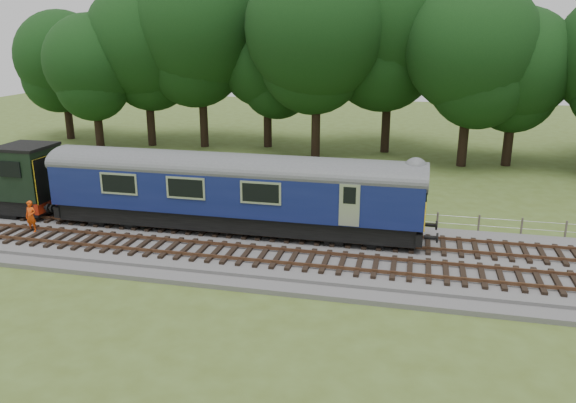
# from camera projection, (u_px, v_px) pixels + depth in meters

# --- Properties ---
(ground) EXTENTS (120.00, 120.00, 0.00)m
(ground) POSITION_uv_depth(u_px,v_px,m) (347.00, 257.00, 25.10)
(ground) COLOR #495A21
(ground) RESTS_ON ground
(ballast) EXTENTS (70.00, 7.00, 0.35)m
(ballast) POSITION_uv_depth(u_px,v_px,m) (347.00, 254.00, 25.04)
(ballast) COLOR #4C4C4F
(ballast) RESTS_ON ground
(track_north) EXTENTS (67.20, 2.40, 0.21)m
(track_north) POSITION_uv_depth(u_px,v_px,m) (351.00, 238.00, 26.28)
(track_north) COLOR black
(track_north) RESTS_ON ballast
(track_south) EXTENTS (67.20, 2.40, 0.21)m
(track_south) POSITION_uv_depth(u_px,v_px,m) (342.00, 263.00, 23.48)
(track_south) COLOR black
(track_south) RESTS_ON ballast
(fence) EXTENTS (64.00, 0.12, 1.00)m
(fence) POSITION_uv_depth(u_px,v_px,m) (358.00, 225.00, 29.29)
(fence) COLOR #6B6054
(fence) RESTS_ON ground
(tree_line) EXTENTS (70.00, 8.00, 18.00)m
(tree_line) POSITION_uv_depth(u_px,v_px,m) (381.00, 156.00, 45.60)
(tree_line) COLOR black
(tree_line) RESTS_ON ground
(dmu_railcar) EXTENTS (18.05, 2.86, 3.88)m
(dmu_railcar) POSITION_uv_depth(u_px,v_px,m) (233.00, 186.00, 26.88)
(dmu_railcar) COLOR black
(dmu_railcar) RESTS_ON ground
(worker) EXTENTS (0.59, 0.41, 1.55)m
(worker) POSITION_uv_depth(u_px,v_px,m) (31.00, 216.00, 27.11)
(worker) COLOR #F1480C
(worker) RESTS_ON ballast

